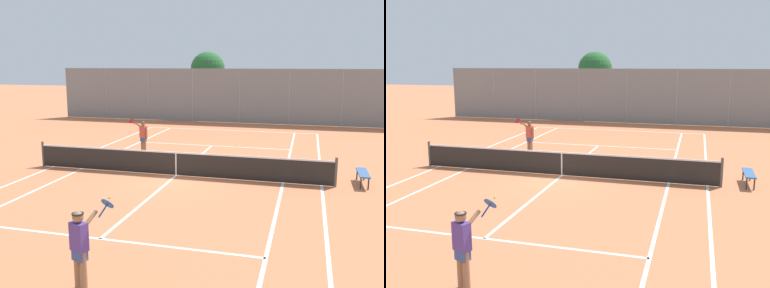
# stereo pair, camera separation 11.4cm
# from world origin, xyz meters

# --- Properties ---
(ground_plane) EXTENTS (120.00, 120.00, 0.00)m
(ground_plane) POSITION_xyz_m (0.00, 0.00, 0.00)
(ground_plane) COLOR #C67047
(court_line_markings) EXTENTS (11.10, 23.90, 0.01)m
(court_line_markings) POSITION_xyz_m (0.00, 0.00, 0.00)
(court_line_markings) COLOR silver
(court_line_markings) RESTS_ON ground
(tennis_net) EXTENTS (12.00, 0.10, 1.07)m
(tennis_net) POSITION_xyz_m (0.00, 0.00, 0.51)
(tennis_net) COLOR #474C47
(tennis_net) RESTS_ON ground
(player_near_side) EXTENTS (0.83, 0.69, 1.77)m
(player_near_side) POSITION_xyz_m (0.80, -8.70, 0.93)
(player_near_side) COLOR #936B4C
(player_near_side) RESTS_ON ground
(player_far_left) EXTENTS (0.85, 0.68, 1.77)m
(player_far_left) POSITION_xyz_m (-2.74, 3.46, 0.93)
(player_far_left) COLOR #936B4C
(player_far_left) RESTS_ON ground
(loose_tennis_ball_0) EXTENTS (0.07, 0.07, 0.07)m
(loose_tennis_ball_0) POSITION_xyz_m (-1.50, 2.88, 0.03)
(loose_tennis_ball_0) COLOR #D1DB33
(loose_tennis_ball_0) RESTS_ON ground
(loose_tennis_ball_1) EXTENTS (0.07, 0.07, 0.07)m
(loose_tennis_ball_1) POSITION_xyz_m (1.30, 6.53, 0.03)
(loose_tennis_ball_1) COLOR #D1DB33
(loose_tennis_ball_1) RESTS_ON ground
(loose_tennis_ball_3) EXTENTS (0.07, 0.07, 0.07)m
(loose_tennis_ball_3) POSITION_xyz_m (-1.24, -3.33, 0.03)
(loose_tennis_ball_3) COLOR #D1DB33
(loose_tennis_ball_3) RESTS_ON ground
(loose_tennis_ball_4) EXTENTS (0.07, 0.07, 0.07)m
(loose_tennis_ball_4) POSITION_xyz_m (-3.84, 6.16, 0.03)
(loose_tennis_ball_4) COLOR #D1DB33
(loose_tennis_ball_4) RESTS_ON ground
(courtside_bench) EXTENTS (0.36, 1.50, 0.47)m
(courtside_bench) POSITION_xyz_m (6.92, 0.58, 0.41)
(courtside_bench) COLOR #33598C
(courtside_bench) RESTS_ON ground
(back_fence) EXTENTS (28.46, 0.08, 3.98)m
(back_fence) POSITION_xyz_m (0.00, 15.55, 1.99)
(back_fence) COLOR gray
(back_fence) RESTS_ON ground
(tree_behind_left) EXTENTS (2.74, 2.74, 5.26)m
(tree_behind_left) POSITION_xyz_m (-2.99, 18.37, 3.78)
(tree_behind_left) COLOR brown
(tree_behind_left) RESTS_ON ground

